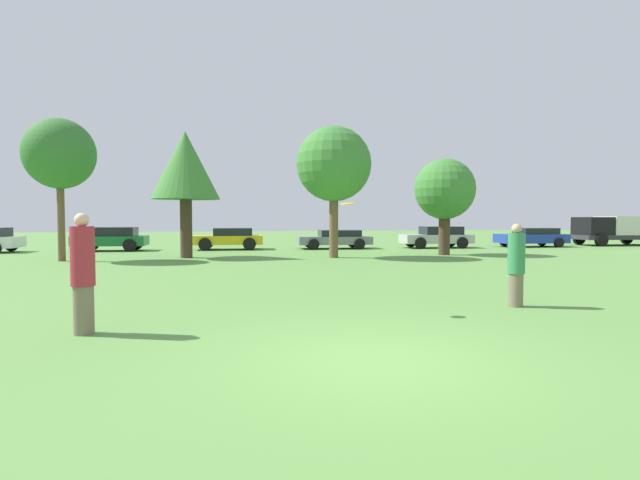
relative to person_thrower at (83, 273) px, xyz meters
The scene contains 14 objects.
ground_plane 4.88m from the person_thrower, 28.27° to the right, with size 120.00×120.00×0.00m, color #5B8E42.
person_thrower is the anchor object (origin of this frame).
person_catcher 8.31m from the person_thrower, ahead, with size 0.35×0.35×1.75m.
frisbee 4.80m from the person_thrower, 10.87° to the left, with size 0.27×0.26×0.06m.
tree_0 15.56m from the person_thrower, 108.22° to the left, with size 2.92×2.92×6.06m.
tree_1 15.55m from the person_thrower, 88.63° to the left, with size 3.12×3.12×5.82m.
tree_2 16.12m from the person_thrower, 63.30° to the left, with size 3.47×3.47×6.06m.
tree_3 19.68m from the person_thrower, 48.94° to the left, with size 3.00×3.00×4.77m.
parked_car_green 21.19m from the person_thrower, 101.14° to the left, with size 3.90×1.98×1.32m.
parked_car_yellow 20.98m from the person_thrower, 83.65° to the left, with size 4.02×2.20×1.25m.
parked_car_grey 22.21m from the person_thrower, 67.39° to the left, with size 4.39×2.14×1.11m.
parked_car_silver 25.02m from the person_thrower, 53.60° to the left, with size 4.27×2.03×1.31m.
parked_car_blue 29.18m from the person_thrower, 43.45° to the left, with size 4.30×2.10×1.19m.
delivery_truck_black 34.71m from the person_thrower, 36.60° to the left, with size 5.87×2.58×1.93m.
Camera 1 is at (-1.89, -6.25, 1.89)m, focal length 28.01 mm.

